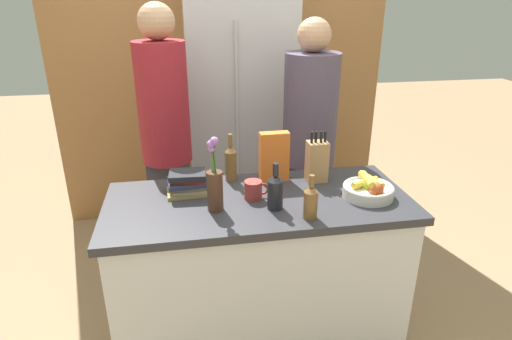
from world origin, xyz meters
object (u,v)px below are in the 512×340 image
at_px(coffee_mug, 254,190).
at_px(bottle_oil, 311,201).
at_px(person_at_sink, 166,135).
at_px(fruit_bowl, 369,189).
at_px(bottle_vinegar, 231,162).
at_px(bottle_wine, 275,191).
at_px(flower_vase, 215,184).
at_px(person_in_blue, 309,141).
at_px(knife_block, 317,161).
at_px(refrigerator, 239,108).
at_px(book_stack, 188,183).
at_px(cereal_box, 274,157).

relative_size(coffee_mug, bottle_oil, 0.59).
bearing_deg(person_at_sink, fruit_bowl, -23.71).
relative_size(bottle_vinegar, bottle_wine, 1.14).
relative_size(flower_vase, person_in_blue, 0.21).
height_order(knife_block, person_at_sink, person_at_sink).
height_order(refrigerator, bottle_wine, refrigerator).
xyz_separation_m(refrigerator, book_stack, (-0.42, -1.22, -0.05)).
distance_m(bottle_oil, bottle_wine, 0.18).
bearing_deg(book_stack, knife_block, 3.75).
distance_m(refrigerator, coffee_mug, 1.34).
xyz_separation_m(fruit_bowl, cereal_box, (-0.41, 0.28, 0.09)).
height_order(fruit_bowl, knife_block, knife_block).
height_order(knife_block, bottle_wine, knife_block).
relative_size(coffee_mug, book_stack, 0.57).
bearing_deg(fruit_bowl, flower_vase, -179.70).
bearing_deg(coffee_mug, person_in_blue, 53.53).
relative_size(cereal_box, bottle_vinegar, 1.04).
bearing_deg(person_in_blue, coffee_mug, -139.06).
bearing_deg(bottle_wine, person_in_blue, 62.89).
distance_m(refrigerator, knife_block, 1.20).
relative_size(book_stack, bottle_oil, 1.04).
xyz_separation_m(knife_block, coffee_mug, (-0.36, -0.16, -0.07)).
height_order(cereal_box, person_in_blue, person_in_blue).
xyz_separation_m(fruit_bowl, knife_block, (-0.19, 0.24, 0.07)).
relative_size(flower_vase, coffee_mug, 2.88).
bearing_deg(cereal_box, book_stack, -169.30).
height_order(fruit_bowl, cereal_box, cereal_box).
bearing_deg(knife_block, fruit_bowl, -51.31).
xyz_separation_m(coffee_mug, bottle_oil, (0.21, -0.24, 0.04)).
xyz_separation_m(cereal_box, book_stack, (-0.45, -0.09, -0.08)).
distance_m(knife_block, bottle_wine, 0.40).
relative_size(bottle_vinegar, person_in_blue, 0.15).
height_order(book_stack, person_at_sink, person_at_sink).
distance_m(fruit_bowl, person_in_blue, 0.71).
relative_size(person_at_sink, person_in_blue, 1.05).
relative_size(refrigerator, fruit_bowl, 8.21).
relative_size(fruit_bowl, cereal_box, 0.93).
bearing_deg(knife_block, person_at_sink, 145.28).
bearing_deg(knife_block, cereal_box, 169.42).
distance_m(coffee_mug, person_in_blue, 0.77).
bearing_deg(bottle_vinegar, fruit_bowl, -26.83).
relative_size(fruit_bowl, book_stack, 1.15).
height_order(book_stack, bottle_wine, bottle_wine).
height_order(cereal_box, bottle_vinegar, cereal_box).
xyz_separation_m(cereal_box, coffee_mug, (-0.14, -0.20, -0.09)).
xyz_separation_m(fruit_bowl, flower_vase, (-0.75, -0.00, 0.09)).
bearing_deg(knife_block, bottle_wine, -135.56).
bearing_deg(bottle_vinegar, person_at_sink, 126.55).
bearing_deg(refrigerator, cereal_box, -88.54).
bearing_deg(bottle_wine, bottle_oil, -41.23).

